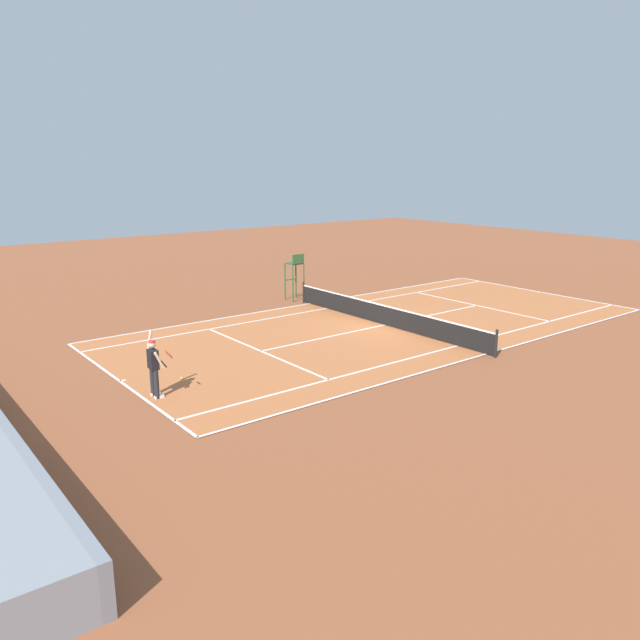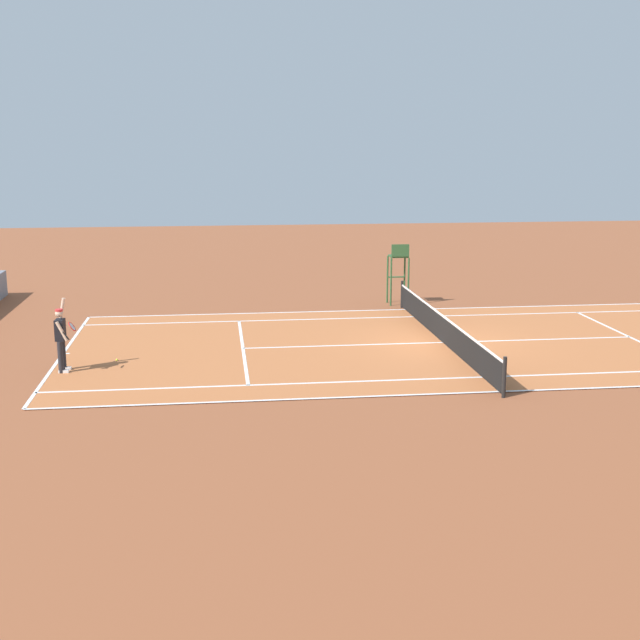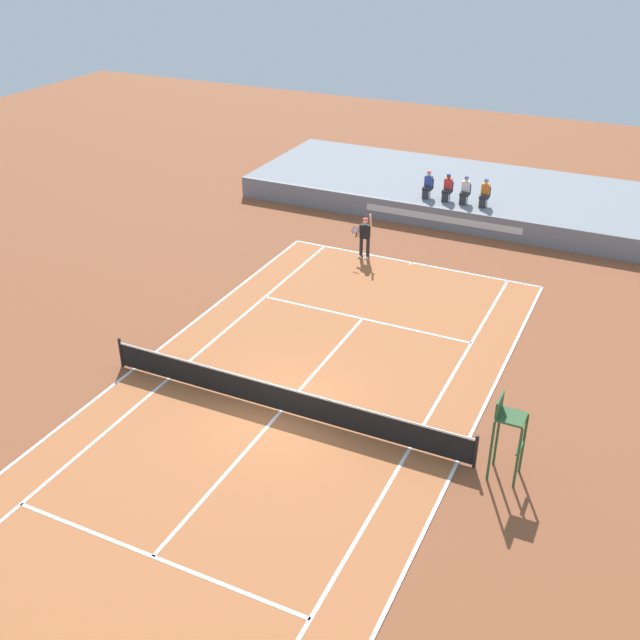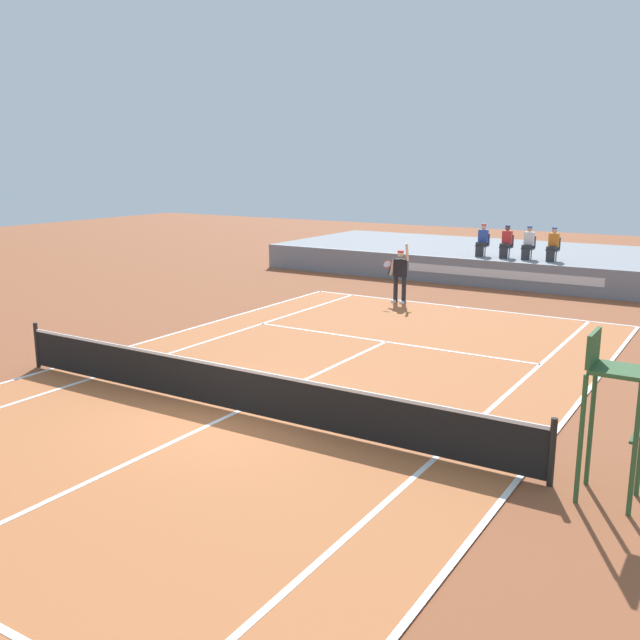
# 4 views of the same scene
# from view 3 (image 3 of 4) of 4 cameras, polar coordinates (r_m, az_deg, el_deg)

# --- Properties ---
(ground_plane) EXTENTS (80.00, 80.00, 0.00)m
(ground_plane) POSITION_cam_3_polar(r_m,az_deg,el_deg) (22.87, -2.97, -6.96)
(ground_plane) COLOR brown
(court) EXTENTS (11.08, 23.88, 0.03)m
(court) POSITION_cam_3_polar(r_m,az_deg,el_deg) (22.87, -2.97, -6.94)
(court) COLOR #B76638
(court) RESTS_ON ground
(net) EXTENTS (11.98, 0.10, 1.07)m
(net) POSITION_cam_3_polar(r_m,az_deg,el_deg) (22.57, -3.00, -5.89)
(net) COLOR black
(net) RESTS_ON ground
(barrier_wall) EXTENTS (21.56, 0.25, 1.06)m
(barrier_wall) POSITION_cam_3_polar(r_m,az_deg,el_deg) (35.92, 9.27, 7.58)
(barrier_wall) COLOR gray
(barrier_wall) RESTS_ON ground
(bleacher_platform) EXTENTS (21.56, 7.84, 1.06)m
(bleacher_platform) POSITION_cam_3_polar(r_m,az_deg,el_deg) (39.59, 11.02, 9.46)
(bleacher_platform) COLOR gray
(bleacher_platform) RESTS_ON ground
(spectator_seated_0) EXTENTS (0.44, 0.60, 1.27)m
(spectator_seated_0) POSITION_cam_3_polar(r_m,az_deg,el_deg) (36.83, 8.18, 10.10)
(spectator_seated_0) COLOR #474C56
(spectator_seated_0) RESTS_ON bleacher_platform
(spectator_seated_1) EXTENTS (0.44, 0.60, 1.27)m
(spectator_seated_1) POSITION_cam_3_polar(r_m,az_deg,el_deg) (36.58, 9.64, 9.85)
(spectator_seated_1) COLOR #474C56
(spectator_seated_1) RESTS_ON bleacher_platform
(spectator_seated_2) EXTENTS (0.44, 0.60, 1.27)m
(spectator_seated_2) POSITION_cam_3_polar(r_m,az_deg,el_deg) (36.37, 10.95, 9.62)
(spectator_seated_2) COLOR #474C56
(spectator_seated_2) RESTS_ON bleacher_platform
(spectator_seated_3) EXTENTS (0.44, 0.60, 1.27)m
(spectator_seated_3) POSITION_cam_3_polar(r_m,az_deg,el_deg) (36.17, 12.38, 9.36)
(spectator_seated_3) COLOR #474C56
(spectator_seated_3) RESTS_ON bleacher_platform
(tennis_player) EXTENTS (0.77, 0.62, 2.08)m
(tennis_player) POSITION_cam_3_polar(r_m,az_deg,el_deg) (32.33, 3.40, 6.34)
(tennis_player) COLOR #232328
(tennis_player) RESTS_ON ground
(tennis_ball) EXTENTS (0.07, 0.07, 0.07)m
(tennis_ball) POSITION_cam_3_polar(r_m,az_deg,el_deg) (31.21, 4.18, 3.52)
(tennis_ball) COLOR #D1E533
(tennis_ball) RESTS_ON ground
(umpire_chair) EXTENTS (0.77, 0.77, 2.44)m
(umpire_chair) POSITION_cam_3_polar(r_m,az_deg,el_deg) (20.21, 14.03, -7.96)
(umpire_chair) COLOR #2D562D
(umpire_chair) RESTS_ON ground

